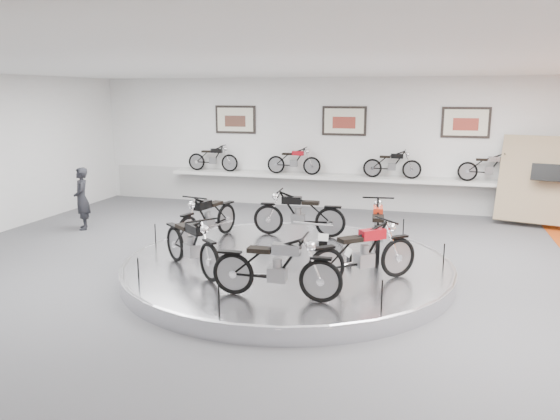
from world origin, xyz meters
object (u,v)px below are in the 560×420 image
(bike_c, at_px, (208,217))
(bike_e, at_px, (276,267))
(display_platform, at_px, (287,267))
(bike_f, at_px, (363,253))
(visitor, at_px, (82,199))
(shelf, at_px, (341,178))
(bike_a, at_px, (377,228))
(bike_b, at_px, (299,213))
(bike_d, at_px, (191,243))

(bike_c, bearing_deg, bike_e, 51.93)
(display_platform, distance_m, bike_c, 2.36)
(display_platform, height_order, bike_e, bike_e)
(bike_f, relative_size, visitor, 1.13)
(shelf, bearing_deg, bike_a, -73.47)
(bike_b, xyz_separation_m, bike_c, (-1.84, -0.96, 0.01))
(bike_a, height_order, bike_f, bike_a)
(bike_b, distance_m, bike_c, 2.07)
(bike_b, distance_m, bike_f, 3.35)
(display_platform, xyz_separation_m, bike_e, (0.36, -2.04, 0.68))
(shelf, distance_m, bike_d, 7.68)
(display_platform, bearing_deg, bike_a, 26.42)
(bike_b, height_order, bike_c, bike_c)
(visitor, bearing_deg, bike_f, 32.83)
(bike_e, bearing_deg, bike_f, 40.53)
(bike_d, height_order, bike_e, bike_e)
(bike_e, relative_size, visitor, 1.10)
(shelf, distance_m, visitor, 7.47)
(shelf, relative_size, bike_c, 6.02)
(visitor, bearing_deg, bike_e, 21.83)
(bike_a, relative_size, visitor, 1.16)
(bike_b, distance_m, bike_d, 3.26)
(bike_e, distance_m, bike_f, 1.65)
(bike_e, relative_size, bike_f, 0.97)
(visitor, bearing_deg, display_platform, 35.36)
(display_platform, relative_size, bike_c, 3.50)
(bike_b, height_order, bike_e, bike_b)
(bike_a, xyz_separation_m, bike_b, (-1.88, 1.05, -0.03))
(bike_e, bearing_deg, bike_b, 97.43)
(bike_e, xyz_separation_m, visitor, (-6.50, 4.18, -0.01))
(bike_d, distance_m, bike_f, 3.12)
(bike_c, xyz_separation_m, bike_e, (2.42, -2.95, -0.01))
(bike_c, relative_size, bike_d, 1.02)
(display_platform, bearing_deg, bike_d, -143.54)
(shelf, xyz_separation_m, bike_d, (-1.52, -7.52, -0.17))
(bike_a, relative_size, bike_c, 1.04)
(shelf, height_order, bike_b, bike_b)
(shelf, height_order, bike_a, bike_a)
(bike_c, bearing_deg, bike_a, 101.20)
(bike_c, xyz_separation_m, bike_f, (3.66, -1.86, 0.01))
(shelf, height_order, bike_e, bike_e)
(bike_d, bearing_deg, bike_c, 144.26)
(bike_d, height_order, bike_f, bike_f)
(display_platform, xyz_separation_m, bike_f, (1.59, -0.95, 0.69))
(bike_d, bearing_deg, bike_a, 70.84)
(bike_a, distance_m, visitor, 7.90)
(bike_b, height_order, bike_f, bike_f)
(bike_b, bearing_deg, visitor, -6.27)
(bike_c, distance_m, bike_d, 2.11)
(shelf, bearing_deg, display_platform, -90.00)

